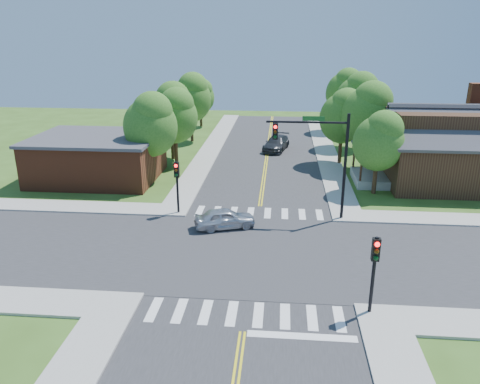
# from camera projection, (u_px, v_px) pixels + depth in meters

# --- Properties ---
(ground) EXTENTS (100.00, 100.00, 0.00)m
(ground) POSITION_uv_depth(u_px,v_px,m) (254.00, 253.00, 26.92)
(ground) COLOR #345119
(ground) RESTS_ON ground
(road_ns) EXTENTS (10.00, 90.00, 0.04)m
(road_ns) POSITION_uv_depth(u_px,v_px,m) (254.00, 253.00, 26.92)
(road_ns) COLOR #2D2D30
(road_ns) RESTS_ON ground
(road_ew) EXTENTS (90.00, 10.00, 0.04)m
(road_ew) POSITION_uv_depth(u_px,v_px,m) (254.00, 253.00, 26.91)
(road_ew) COLOR #2D2D30
(road_ew) RESTS_ON ground
(intersection_patch) EXTENTS (10.20, 10.20, 0.06)m
(intersection_patch) POSITION_uv_depth(u_px,v_px,m) (254.00, 253.00, 26.92)
(intersection_patch) COLOR #2D2D30
(intersection_patch) RESTS_ON ground
(sidewalk_ne) EXTENTS (40.00, 40.00, 0.14)m
(sidewalk_ne) POSITION_uv_depth(u_px,v_px,m) (447.00, 178.00, 40.44)
(sidewalk_ne) COLOR #9E9B93
(sidewalk_ne) RESTS_ON ground
(sidewalk_nw) EXTENTS (40.00, 40.00, 0.14)m
(sidewalk_nw) POSITION_uv_depth(u_px,v_px,m) (93.00, 168.00, 43.12)
(sidewalk_nw) COLOR #9E9B93
(sidewalk_nw) RESTS_ON ground
(crosswalk_north) EXTENTS (8.85, 2.00, 0.01)m
(crosswalk_north) POSITION_uv_depth(u_px,v_px,m) (259.00, 213.00, 32.74)
(crosswalk_north) COLOR white
(crosswalk_north) RESTS_ON ground
(crosswalk_south) EXTENTS (8.85, 2.00, 0.01)m
(crosswalk_south) POSITION_uv_depth(u_px,v_px,m) (245.00, 314.00, 21.07)
(crosswalk_south) COLOR white
(crosswalk_south) RESTS_ON ground
(centerline) EXTENTS (0.30, 90.00, 0.01)m
(centerline) POSITION_uv_depth(u_px,v_px,m) (254.00, 252.00, 26.91)
(centerline) COLOR yellow
(centerline) RESTS_ON ground
(stop_bar) EXTENTS (4.60, 0.45, 0.09)m
(stop_bar) POSITION_uv_depth(u_px,v_px,m) (302.00, 337.00, 19.56)
(stop_bar) COLOR white
(stop_bar) RESTS_ON ground
(signal_mast_ne) EXTENTS (5.30, 0.42, 7.20)m
(signal_mast_ne) POSITION_uv_depth(u_px,v_px,m) (320.00, 149.00, 30.26)
(signal_mast_ne) COLOR black
(signal_mast_ne) RESTS_ON ground
(signal_pole_se) EXTENTS (0.34, 0.42, 3.80)m
(signal_pole_se) POSITION_uv_depth(u_px,v_px,m) (375.00, 261.00, 20.28)
(signal_pole_se) COLOR black
(signal_pole_se) RESTS_ON ground
(signal_pole_nw) EXTENTS (0.34, 0.42, 3.80)m
(signal_pole_nw) POSITION_uv_depth(u_px,v_px,m) (177.00, 178.00, 31.77)
(signal_pole_nw) COLOR black
(signal_pole_nw) RESTS_ON ground
(house_ne) EXTENTS (13.05, 8.80, 7.11)m
(house_ne) POSITION_uv_depth(u_px,v_px,m) (450.00, 145.00, 37.95)
(house_ne) COLOR #331C12
(house_ne) RESTS_ON ground
(building_nw) EXTENTS (10.40, 8.40, 3.73)m
(building_nw) POSITION_uv_depth(u_px,v_px,m) (98.00, 157.00, 39.92)
(building_nw) COLOR brown
(building_nw) RESTS_ON ground
(tree_e_a) EXTENTS (3.87, 3.68, 6.58)m
(tree_e_a) POSITION_uv_depth(u_px,v_px,m) (380.00, 140.00, 35.33)
(tree_e_a) COLOR #382314
(tree_e_a) RESTS_ON ground
(tree_e_b) EXTENTS (4.75, 4.51, 8.07)m
(tree_e_b) POSITION_uv_depth(u_px,v_px,m) (369.00, 112.00, 41.25)
(tree_e_b) COLOR #382314
(tree_e_b) RESTS_ON ground
(tree_e_c) EXTENTS (4.81, 4.57, 8.18)m
(tree_e_c) POSITION_uv_depth(u_px,v_px,m) (359.00, 98.00, 49.06)
(tree_e_c) COLOR #382314
(tree_e_c) RESTS_ON ground
(tree_e_d) EXTENTS (4.65, 4.42, 7.91)m
(tree_e_d) POSITION_uv_depth(u_px,v_px,m) (346.00, 90.00, 57.07)
(tree_e_d) COLOR #382314
(tree_e_d) RESTS_ON ground
(tree_w_a) EXTENTS (4.45, 4.23, 7.57)m
(tree_w_a) POSITION_uv_depth(u_px,v_px,m) (151.00, 123.00, 38.21)
(tree_w_a) COLOR #382314
(tree_w_a) RESTS_ON ground
(tree_w_b) EXTENTS (4.50, 4.27, 7.65)m
(tree_w_b) POSITION_uv_depth(u_px,v_px,m) (171.00, 108.00, 44.95)
(tree_w_b) COLOR #382314
(tree_w_b) RESTS_ON ground
(tree_w_c) EXTENTS (4.61, 4.38, 7.83)m
(tree_w_c) POSITION_uv_depth(u_px,v_px,m) (191.00, 96.00, 52.27)
(tree_w_c) COLOR #382314
(tree_w_c) RESTS_ON ground
(tree_w_d) EXTENTS (3.66, 3.48, 6.23)m
(tree_w_d) POSITION_uv_depth(u_px,v_px,m) (201.00, 95.00, 60.87)
(tree_w_d) COLOR #382314
(tree_w_d) RESTS_ON ground
(tree_house) EXTENTS (4.25, 4.04, 7.23)m
(tree_house) POSITION_uv_depth(u_px,v_px,m) (344.00, 115.00, 43.18)
(tree_house) COLOR #382314
(tree_house) RESTS_ON ground
(tree_bldg) EXTENTS (4.30, 4.09, 7.32)m
(tree_bldg) POSITION_uv_depth(u_px,v_px,m) (175.00, 114.00, 43.11)
(tree_bldg) COLOR #382314
(tree_bldg) RESTS_ON ground
(car_silver) EXTENTS (3.88, 4.81, 1.32)m
(car_silver) POSITION_uv_depth(u_px,v_px,m) (225.00, 219.00, 30.09)
(car_silver) COLOR silver
(car_silver) RESTS_ON ground
(car_dgrey) EXTENTS (4.22, 5.99, 1.48)m
(car_dgrey) POSITION_uv_depth(u_px,v_px,m) (276.00, 144.00, 49.61)
(car_dgrey) COLOR #333538
(car_dgrey) RESTS_ON ground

